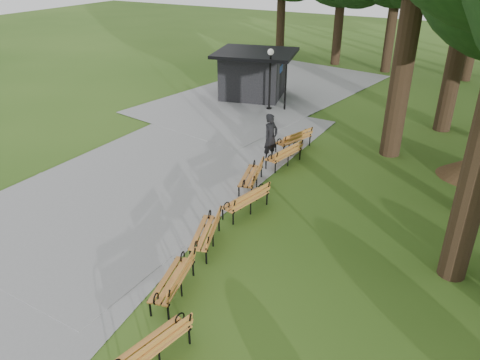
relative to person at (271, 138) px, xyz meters
The scene contains 13 objects.
ground 5.43m from the person, 82.93° to the right, with size 100.00×100.00×0.00m, color #335819.
path 4.17m from the person, 145.39° to the right, with size 12.00×38.00×0.06m, color gray.
person is the anchor object (origin of this frame).
kiosk 8.69m from the person, 122.18° to the left, with size 4.20×3.65×2.63m, color black, non-canonical shape.
lamp_post 6.60m from the person, 115.93° to the left, with size 0.32×0.32×3.14m.
dirt_mound 7.66m from the person, 16.75° to the left, with size 2.28×2.28×0.90m, color #47301C.
bench_0 10.51m from the person, 77.67° to the right, with size 1.90×0.64×0.88m, color #C8762E, non-canonical shape.
bench_1 8.52m from the person, 80.64° to the right, with size 1.90×0.64×0.88m, color #C8762E, non-canonical shape.
bench_2 6.35m from the person, 81.36° to the right, with size 1.90×0.64×0.88m, color #C8762E, non-canonical shape.
bench_3 4.21m from the person, 75.40° to the right, with size 1.90×0.64×0.88m, color #C8762E, non-canonical shape.
bench_4 2.53m from the person, 80.67° to the right, with size 1.90×0.64×0.88m, color #C8762E, non-canonical shape.
bench_5 0.83m from the person, 12.00° to the right, with size 1.90×0.64×0.88m, color #C8762E, non-canonical shape.
bench_6 1.62m from the person, 76.41° to the left, with size 1.90×0.64×0.88m, color #C8762E, non-canonical shape.
Camera 1 is at (6.42, -10.05, 7.60)m, focal length 34.60 mm.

